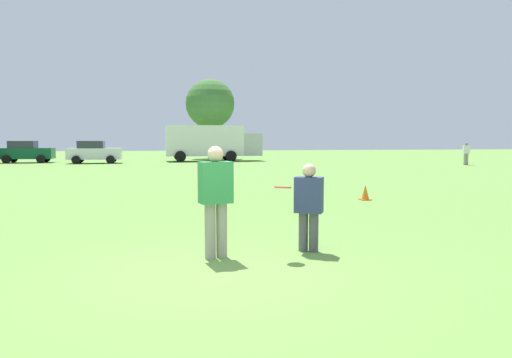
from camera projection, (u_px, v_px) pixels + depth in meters
name	position (u px, v px, depth m)	size (l,w,h in m)	color
ground_plane	(220.00, 272.00, 6.62)	(158.24, 158.24, 0.00)	#608C3D
player_thrower	(216.00, 195.00, 7.33)	(0.55, 0.39, 1.78)	gray
player_defender	(309.00, 203.00, 7.79)	(0.53, 0.45, 1.48)	#4C4C51
frisbee	(283.00, 187.00, 7.35)	(0.27, 0.27, 0.06)	#E54C33
traffic_cone	(365.00, 193.00, 14.58)	(0.32, 0.32, 0.48)	#D8590C
parked_car_mid_right	(26.00, 152.00, 38.81)	(4.22, 2.26, 1.82)	#0C4C2D
parked_car_near_right	(94.00, 152.00, 37.89)	(4.22, 2.26, 1.82)	silver
box_truck	(211.00, 142.00, 41.94)	(8.53, 3.09, 3.18)	white
bystander_sideline_watcher	(466.00, 152.00, 35.41)	(0.52, 0.37, 1.70)	gray
tree_east_birch	(210.00, 104.00, 47.36)	(4.96, 4.96, 8.07)	brown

